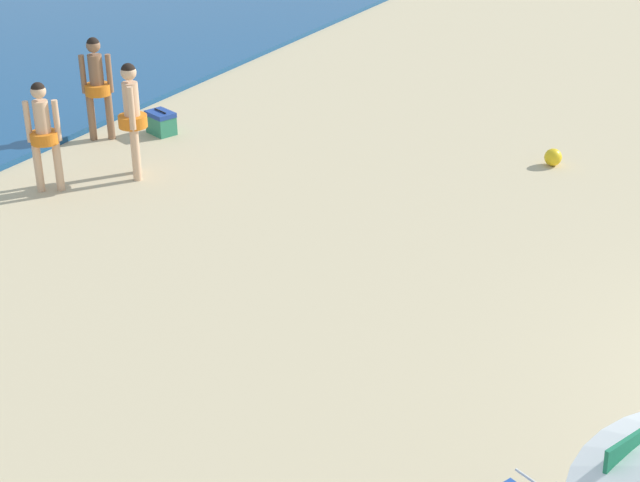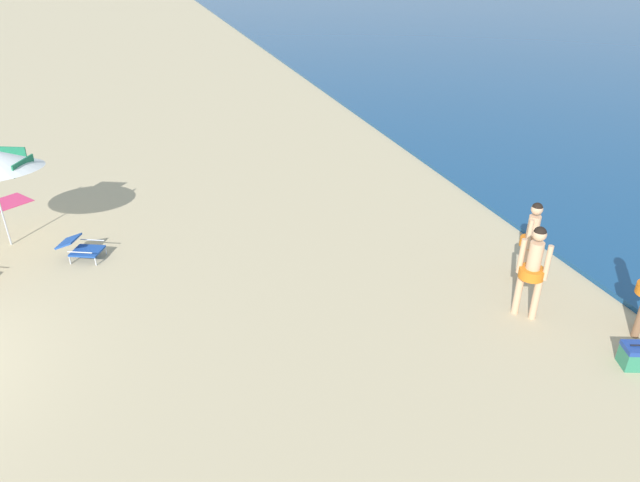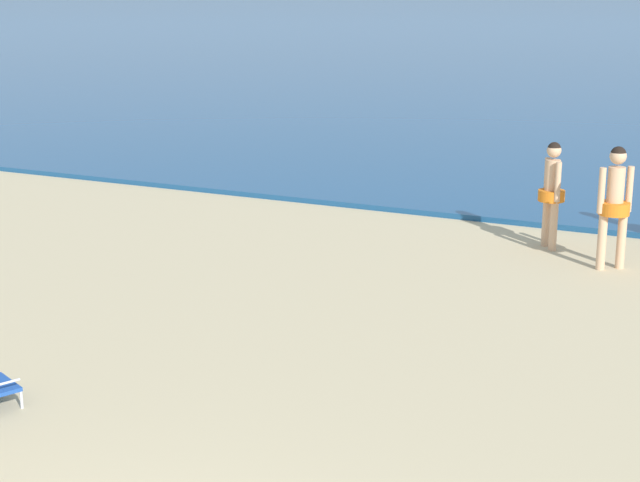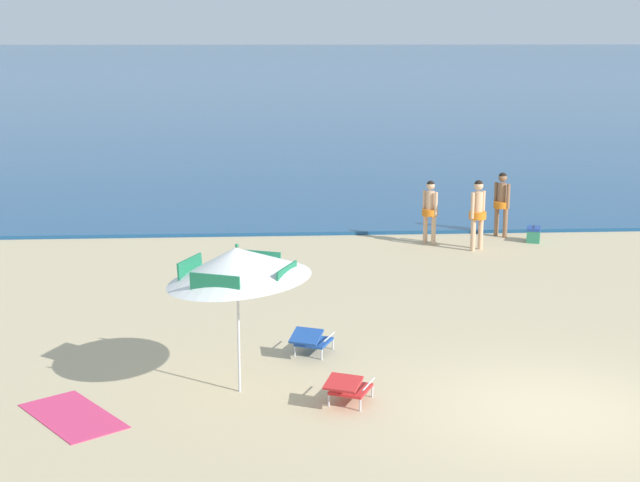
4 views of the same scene
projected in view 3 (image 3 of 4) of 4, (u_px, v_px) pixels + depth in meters
person_standing_near_shore at (552, 187)px, 15.17m from camera, size 0.41×0.42×1.69m
person_standing_beside at (615, 199)px, 14.01m from camera, size 0.44×0.44×1.81m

